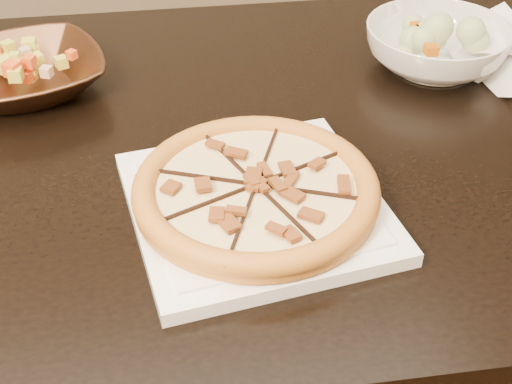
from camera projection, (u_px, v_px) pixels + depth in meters
dining_table at (171, 205)px, 1.01m from camera, size 1.31×0.85×0.75m
plate at (256, 205)px, 0.81m from camera, size 0.32×0.32×0.02m
pizza at (256, 189)px, 0.80m from camera, size 0.28×0.28×0.03m
bronze_bowl at (27, 75)px, 1.02m from camera, size 0.27×0.27×0.05m
mixed_dish at (21, 49)px, 1.00m from camera, size 0.10×0.11×0.03m
salad_bowl at (436, 47)px, 1.07m from camera, size 0.27×0.27×0.07m
salad at (442, 15)px, 1.04m from camera, size 0.09×0.12×0.04m
cling_film at (501, 53)px, 1.08m from camera, size 0.22×0.20×0.05m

